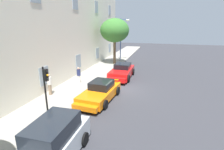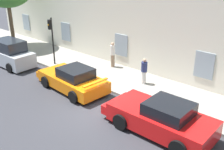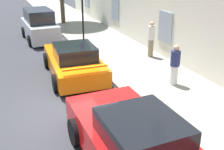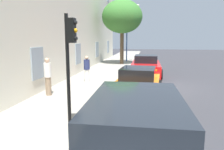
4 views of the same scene
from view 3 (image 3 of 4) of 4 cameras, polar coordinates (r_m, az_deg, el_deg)
The scene contains 8 objects.
ground_plane at distance 9.49m, azimuth -8.73°, elevation -6.55°, with size 80.00×80.00×0.00m, color #333338.
sidewalk at distance 10.90m, azimuth 11.14°, elevation -2.31°, with size 60.00×3.59×0.14m, color gray.
sportscar_red_lead at distance 11.94m, azimuth -8.05°, elevation 2.95°, with size 4.89×2.39×1.41m.
sportscar_yellow_flank at distance 6.72m, azimuth 3.85°, elevation -13.05°, with size 4.93×2.26×1.51m.
hatchback_parked at distance 17.72m, azimuth -14.67°, elevation 9.69°, with size 3.95×1.94×1.87m.
traffic_light at distance 15.61m, azimuth -6.43°, elevation 14.40°, with size 0.22×0.36×3.30m.
pedestrian_admiring at distance 10.67m, azimuth 12.81°, elevation 2.05°, with size 0.49×0.49×1.58m.
pedestrian_strolling at distance 13.72m, azimuth 8.06°, elevation 7.41°, with size 0.46×0.46×1.75m.
Camera 3 is at (8.10, -1.90, 4.57)m, focal length 44.44 mm.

